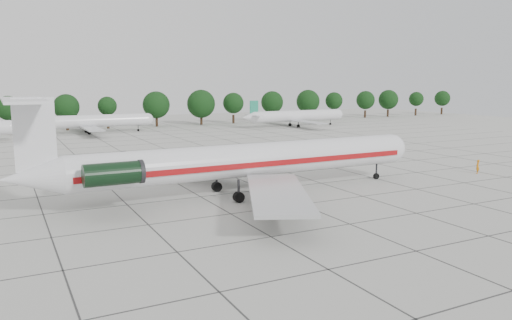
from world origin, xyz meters
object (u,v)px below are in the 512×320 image
Objects in this scene: ground_crew at (478,167)px; bg_airliner_c at (91,121)px; bg_airliner_d at (297,116)px; main_airliner at (233,161)px.

bg_airliner_c reaches higher than ground_crew.
main_airliner is at bearing -126.59° from bg_airliner_d.
ground_crew is 0.07× the size of bg_airliner_d.
main_airliner is 1.68× the size of bg_airliner_d.
main_airliner is 35.79m from ground_crew.
main_airliner is 75.45m from bg_airliner_c.
bg_airliner_c is (-2.96, 75.38, -1.03)m from main_airliner.
main_airliner is 1.68× the size of bg_airliner_c.
main_airliner is 85.14m from bg_airliner_d.
bg_airliner_c is 1.00× the size of bg_airliner_d.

